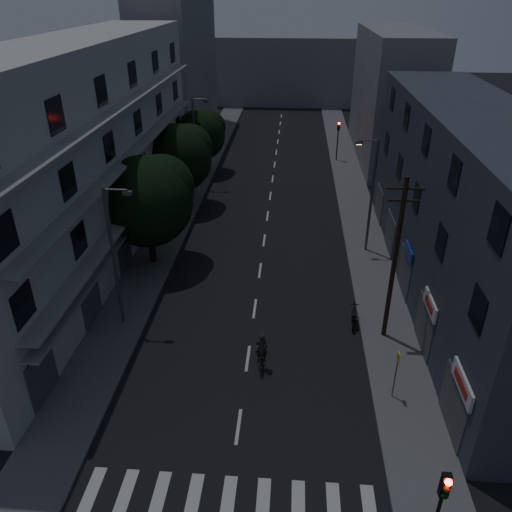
# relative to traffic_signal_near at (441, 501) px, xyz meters

# --- Properties ---
(ground) EXTENTS (160.00, 160.00, 0.00)m
(ground) POSITION_rel_traffic_signal_near_xyz_m (-6.80, 28.25, -3.10)
(ground) COLOR black
(ground) RESTS_ON ground
(sidewalk_left) EXTENTS (3.00, 90.00, 0.15)m
(sidewalk_left) POSITION_rel_traffic_signal_near_xyz_m (-14.30, 28.25, -3.02)
(sidewalk_left) COLOR #565659
(sidewalk_left) RESTS_ON ground
(sidewalk_right) EXTENTS (3.00, 90.00, 0.15)m
(sidewalk_right) POSITION_rel_traffic_signal_near_xyz_m (0.70, 28.25, -3.02)
(sidewalk_right) COLOR #565659
(sidewalk_right) RESTS_ON ground
(crosswalk) EXTENTS (10.90, 3.00, 0.01)m
(crosswalk) POSITION_rel_traffic_signal_near_xyz_m (-6.80, 1.25, -3.09)
(crosswalk) COLOR beige
(crosswalk) RESTS_ON ground
(lane_markings) EXTENTS (0.15, 60.50, 0.01)m
(lane_markings) POSITION_rel_traffic_signal_near_xyz_m (-6.80, 34.50, -3.09)
(lane_markings) COLOR beige
(lane_markings) RESTS_ON ground
(building_left) EXTENTS (7.00, 36.00, 14.00)m
(building_left) POSITION_rel_traffic_signal_near_xyz_m (-18.77, 21.25, 3.89)
(building_left) COLOR #B7B7B1
(building_left) RESTS_ON ground
(building_right) EXTENTS (6.19, 28.00, 11.00)m
(building_right) POSITION_rel_traffic_signal_near_xyz_m (5.20, 17.25, 2.40)
(building_right) COLOR #2E323E
(building_right) RESTS_ON ground
(building_far_left) EXTENTS (6.00, 20.00, 16.00)m
(building_far_left) POSITION_rel_traffic_signal_near_xyz_m (-18.80, 51.25, 4.90)
(building_far_left) COLOR slate
(building_far_left) RESTS_ON ground
(building_far_right) EXTENTS (6.00, 20.00, 13.00)m
(building_far_right) POSITION_rel_traffic_signal_near_xyz_m (5.20, 45.25, 3.40)
(building_far_right) COLOR slate
(building_far_right) RESTS_ON ground
(building_far_end) EXTENTS (24.00, 8.00, 10.00)m
(building_far_end) POSITION_rel_traffic_signal_near_xyz_m (-6.80, 73.25, 1.90)
(building_far_end) COLOR slate
(building_far_end) RESTS_ON ground
(tree_near) EXTENTS (6.00, 6.00, 7.40)m
(tree_near) POSITION_rel_traffic_signal_near_xyz_m (-14.13, 19.32, 1.68)
(tree_near) COLOR black
(tree_near) RESTS_ON sidewalk_left
(tree_mid) EXTENTS (5.64, 5.64, 6.94)m
(tree_mid) POSITION_rel_traffic_signal_near_xyz_m (-14.29, 29.29, 1.39)
(tree_mid) COLOR black
(tree_mid) RESTS_ON sidewalk_left
(tree_far) EXTENTS (4.96, 4.96, 6.13)m
(tree_far) POSITION_rel_traffic_signal_near_xyz_m (-14.05, 38.36, 0.89)
(tree_far) COLOR black
(tree_far) RESTS_ON sidewalk_left
(traffic_signal_near) EXTENTS (0.28, 0.37, 4.10)m
(traffic_signal_near) POSITION_rel_traffic_signal_near_xyz_m (0.00, 0.00, 0.00)
(traffic_signal_near) COLOR black
(traffic_signal_near) RESTS_ON sidewalk_right
(traffic_signal_far_right) EXTENTS (0.28, 0.37, 4.10)m
(traffic_signal_far_right) POSITION_rel_traffic_signal_near_xyz_m (-0.19, 42.94, 0.00)
(traffic_signal_far_right) COLOR black
(traffic_signal_far_right) RESTS_ON sidewalk_right
(traffic_signal_far_left) EXTENTS (0.28, 0.37, 4.10)m
(traffic_signal_far_left) POSITION_rel_traffic_signal_near_xyz_m (-13.51, 43.49, 0.00)
(traffic_signal_far_left) COLOR black
(traffic_signal_far_left) RESTS_ON sidewalk_left
(street_lamp_left_near) EXTENTS (1.51, 0.25, 8.00)m
(street_lamp_left_near) POSITION_rel_traffic_signal_near_xyz_m (-13.96, 12.24, 1.50)
(street_lamp_left_near) COLOR #585C60
(street_lamp_left_near) RESTS_ON sidewalk_left
(street_lamp_right) EXTENTS (1.51, 0.25, 8.00)m
(street_lamp_right) POSITION_rel_traffic_signal_near_xyz_m (0.45, 22.08, 1.50)
(street_lamp_right) COLOR #525359
(street_lamp_right) RESTS_ON sidewalk_right
(street_lamp_left_far) EXTENTS (1.51, 0.25, 8.00)m
(street_lamp_left_far) POSITION_rel_traffic_signal_near_xyz_m (-13.76, 34.31, 1.50)
(street_lamp_left_far) COLOR #53555A
(street_lamp_left_far) RESTS_ON sidewalk_left
(utility_pole) EXTENTS (1.80, 0.24, 9.00)m
(utility_pole) POSITION_rel_traffic_signal_near_xyz_m (0.40, 12.14, 1.77)
(utility_pole) COLOR black
(utility_pole) RESTS_ON sidewalk_right
(bus_stop_sign) EXTENTS (0.06, 0.35, 2.52)m
(bus_stop_sign) POSITION_rel_traffic_signal_near_xyz_m (0.10, 7.47, -1.21)
(bus_stop_sign) COLOR #595B60
(bus_stop_sign) RESTS_ON sidewalk_right
(motorcycle) EXTENTS (0.52, 1.79, 1.15)m
(motorcycle) POSITION_rel_traffic_signal_near_xyz_m (-1.15, 13.06, -2.65)
(motorcycle) COLOR black
(motorcycle) RESTS_ON ground
(cyclist) EXTENTS (0.67, 1.68, 2.08)m
(cyclist) POSITION_rel_traffic_signal_near_xyz_m (-6.06, 9.11, -2.40)
(cyclist) COLOR black
(cyclist) RESTS_ON ground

